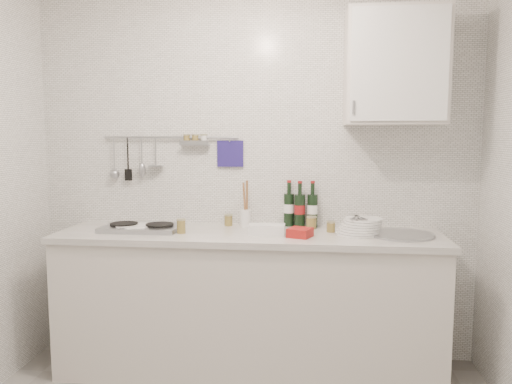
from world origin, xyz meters
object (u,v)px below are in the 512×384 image
at_px(wall_cabinet, 395,68).
at_px(plate_stack_hob, 133,228).
at_px(utensil_crock, 246,216).
at_px(wine_bottles, 300,204).
at_px(plate_stack_sink, 360,227).

xyz_separation_m(wall_cabinet, plate_stack_hob, (-1.65, -0.14, -1.01)).
distance_m(plate_stack_hob, utensil_crock, 0.75).
distance_m(wine_bottles, utensil_crock, 0.38).
distance_m(plate_stack_hob, wine_bottles, 1.12).
relative_size(plate_stack_hob, plate_stack_sink, 0.88).
bearing_deg(plate_stack_sink, wine_bottles, 149.19).
relative_size(wine_bottles, utensil_crock, 0.98).
relative_size(wall_cabinet, plate_stack_sink, 2.39).
distance_m(wall_cabinet, wine_bottles, 1.05).
xyz_separation_m(plate_stack_hob, wine_bottles, (1.08, 0.26, 0.14)).
bearing_deg(plate_stack_hob, utensil_crock, 17.56).
bearing_deg(utensil_crock, wall_cabinet, -5.07).
relative_size(plate_stack_sink, wine_bottles, 0.94).
xyz_separation_m(plate_stack_sink, wine_bottles, (-0.38, 0.23, 0.11)).
bearing_deg(utensil_crock, plate_stack_hob, -162.44).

